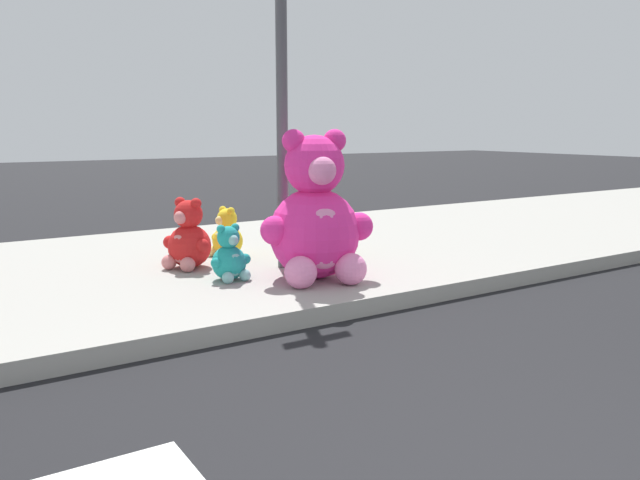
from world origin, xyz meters
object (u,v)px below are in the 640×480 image
sign_pole (282,92)px  plush_teal (230,258)px  plush_pink_large (316,220)px  plush_lime (323,229)px  plush_red (188,240)px  plush_yellow (226,237)px

sign_pole → plush_teal: size_ratio=6.24×
plush_pink_large → plush_lime: (0.68, 0.94, -0.27)m
sign_pole → plush_pink_large: 1.30m
plush_red → plush_pink_large: bearing=-52.5°
plush_pink_large → plush_teal: size_ratio=2.64×
plush_red → plush_lime: (1.49, -0.12, -0.01)m
plush_yellow → plush_red: bearing=-149.2°
plush_pink_large → plush_red: plush_pink_large is taller
sign_pole → plush_yellow: size_ratio=5.97×
plush_yellow → plush_lime: (0.94, -0.45, 0.06)m
sign_pole → plush_red: size_ratio=4.60×
plush_pink_large → plush_yellow: (-0.26, 1.39, -0.33)m
sign_pole → plush_yellow: 1.71m
plush_lime → sign_pole: bearing=-152.7°
plush_pink_large → plush_yellow: bearing=100.7°
plush_yellow → plush_lime: bearing=-25.6°
plush_yellow → plush_lime: 1.04m
sign_pole → plush_yellow: bearing=107.5°
plush_teal → plush_lime: bearing=22.6°
plush_pink_large → plush_red: (-0.82, 1.06, -0.26)m
plush_pink_large → plush_yellow: 1.45m
plush_red → plush_yellow: (0.55, 0.33, -0.06)m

